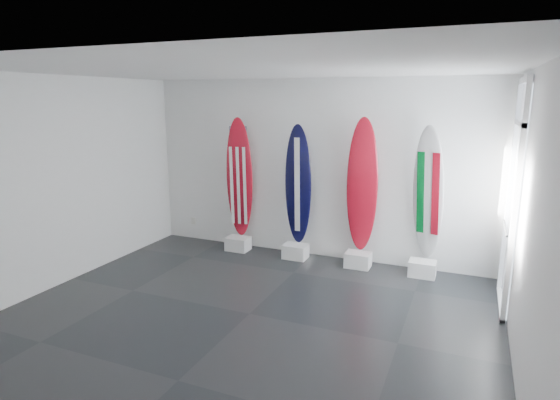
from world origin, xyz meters
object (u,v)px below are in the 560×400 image
at_px(surfboard_usa, 239,178).
at_px(surfboard_italy, 428,194).
at_px(surfboard_navy, 298,185).
at_px(surfboard_swiss, 362,186).

bearing_deg(surfboard_usa, surfboard_italy, -8.55).
bearing_deg(surfboard_navy, surfboard_usa, 178.89).
xyz_separation_m(surfboard_navy, surfboard_swiss, (1.08, 0.00, 0.07)).
xyz_separation_m(surfboard_usa, surfboard_italy, (3.19, 0.00, -0.03)).
bearing_deg(surfboard_navy, surfboard_italy, -1.11).
distance_m(surfboard_usa, surfboard_navy, 1.11).
height_order(surfboard_usa, surfboard_navy, surfboard_usa).
height_order(surfboard_navy, surfboard_swiss, surfboard_swiss).
height_order(surfboard_usa, surfboard_swiss, surfboard_swiss).
xyz_separation_m(surfboard_usa, surfboard_navy, (1.10, 0.00, -0.05)).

